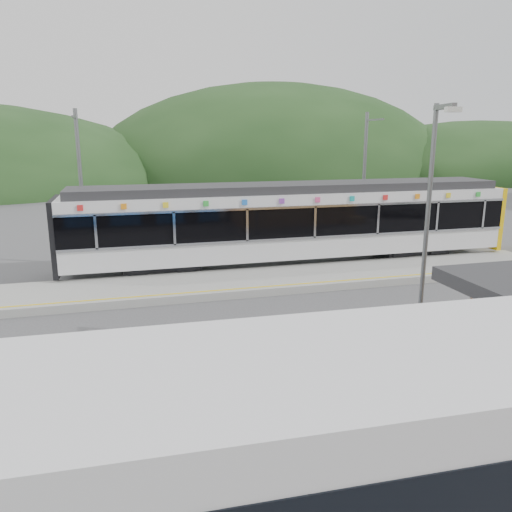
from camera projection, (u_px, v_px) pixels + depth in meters
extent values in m
plane|color=#4C4C4F|center=(287.00, 311.00, 17.01)|extent=(120.00, 120.00, 0.00)
ellipsoid|color=#1E3D19|center=(275.00, 177.00, 71.74)|extent=(52.00, 39.00, 26.00)
ellipsoid|color=#1E3D19|center=(475.00, 177.00, 73.33)|extent=(44.00, 33.00, 16.00)
cube|color=#9E9E99|center=(262.00, 281.00, 20.08)|extent=(26.00, 3.20, 0.30)
cube|color=yellow|center=(271.00, 286.00, 18.82)|extent=(26.00, 0.10, 0.01)
cube|color=black|center=(161.00, 267.00, 21.64)|extent=(3.20, 2.20, 0.56)
cube|color=black|center=(407.00, 251.00, 24.63)|extent=(3.20, 2.20, 0.56)
cube|color=silver|center=(292.00, 243.00, 22.96)|extent=(20.00, 2.90, 0.92)
cube|color=black|center=(293.00, 217.00, 22.68)|extent=(20.00, 2.96, 1.45)
cube|color=silver|center=(304.00, 238.00, 21.43)|extent=(20.00, 0.05, 0.10)
cube|color=silver|center=(304.00, 207.00, 21.11)|extent=(20.00, 0.05, 0.10)
cube|color=silver|center=(293.00, 196.00, 22.46)|extent=(20.00, 2.90, 0.45)
cube|color=#2D2D30|center=(293.00, 187.00, 22.36)|extent=(19.40, 2.50, 0.36)
cube|color=yellow|center=(481.00, 215.00, 25.28)|extent=(0.24, 2.92, 3.00)
cube|color=black|center=(57.00, 235.00, 20.24)|extent=(0.20, 2.92, 3.00)
cube|color=silver|center=(96.00, 232.00, 19.15)|extent=(0.10, 0.05, 1.35)
cube|color=silver|center=(174.00, 229.00, 19.90)|extent=(0.10, 0.05, 1.35)
cube|color=silver|center=(247.00, 225.00, 20.65)|extent=(0.10, 0.05, 1.35)
cube|color=silver|center=(315.00, 222.00, 21.40)|extent=(0.10, 0.05, 1.35)
cube|color=silver|center=(378.00, 219.00, 22.14)|extent=(0.10, 0.05, 1.35)
cube|color=silver|center=(437.00, 216.00, 22.89)|extent=(0.10, 0.05, 1.35)
cube|color=silver|center=(484.00, 214.00, 23.51)|extent=(0.10, 0.05, 1.35)
cube|color=red|center=(80.00, 208.00, 18.81)|extent=(0.22, 0.04, 0.22)
cube|color=orange|center=(124.00, 206.00, 19.21)|extent=(0.22, 0.04, 0.22)
cube|color=yellow|center=(166.00, 205.00, 19.61)|extent=(0.22, 0.04, 0.22)
cube|color=green|center=(206.00, 204.00, 20.01)|extent=(0.22, 0.04, 0.22)
cube|color=blue|center=(245.00, 202.00, 20.41)|extent=(0.22, 0.04, 0.22)
cube|color=purple|center=(282.00, 201.00, 20.81)|extent=(0.22, 0.04, 0.22)
cube|color=#E54C8C|center=(318.00, 200.00, 21.21)|extent=(0.22, 0.04, 0.22)
cube|color=#19A5A5|center=(352.00, 199.00, 21.60)|extent=(0.22, 0.04, 0.22)
cube|color=red|center=(385.00, 197.00, 22.00)|extent=(0.22, 0.04, 0.22)
cube|color=orange|center=(417.00, 196.00, 22.40)|extent=(0.22, 0.04, 0.22)
cube|color=yellow|center=(448.00, 195.00, 22.80)|extent=(0.22, 0.04, 0.22)
cube|color=green|center=(478.00, 194.00, 23.20)|extent=(0.22, 0.04, 0.22)
cylinder|color=slate|center=(81.00, 189.00, 22.53)|extent=(0.18, 0.18, 7.00)
cube|color=slate|center=(74.00, 117.00, 21.05)|extent=(0.08, 1.80, 0.08)
cylinder|color=slate|center=(364.00, 182.00, 26.02)|extent=(0.18, 0.18, 7.00)
cube|color=slate|center=(374.00, 120.00, 24.54)|extent=(0.08, 1.80, 0.08)
cube|color=black|center=(139.00, 462.00, 5.41)|extent=(12.54, 3.22, 0.91)
cube|color=silver|center=(135.00, 401.00, 5.24)|extent=(12.54, 3.18, 0.57)
cylinder|color=slate|center=(426.00, 235.00, 13.02)|extent=(0.12, 0.12, 6.61)
cube|color=slate|center=(449.00, 107.00, 11.81)|extent=(0.36, 1.10, 0.12)
cube|color=silver|center=(462.00, 110.00, 11.36)|extent=(0.38, 0.25, 0.12)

